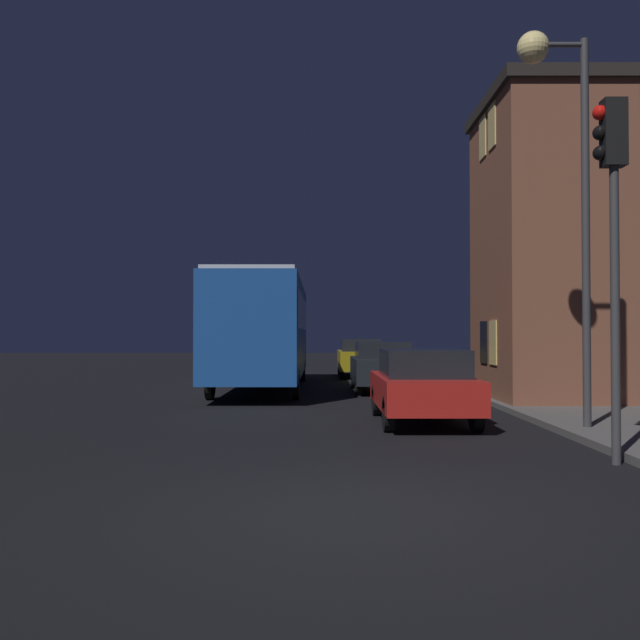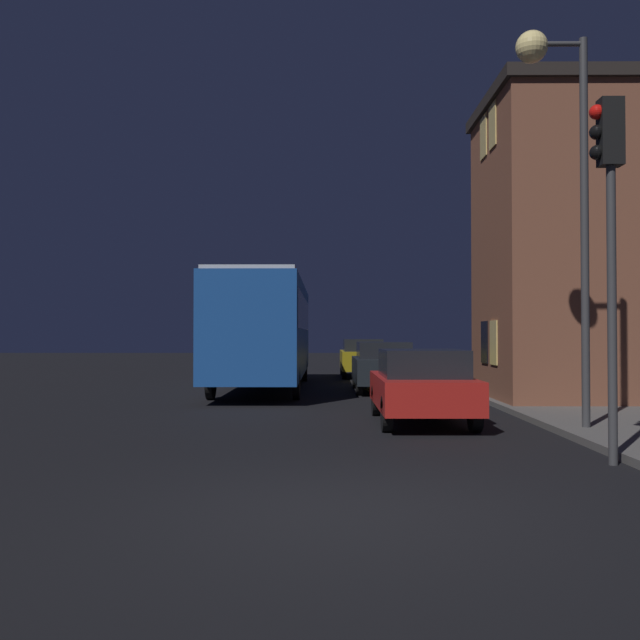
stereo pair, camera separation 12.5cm
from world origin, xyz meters
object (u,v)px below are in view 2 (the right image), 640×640
Objects in this scene: streetlamp at (555,125)px; car_near_lane at (421,384)px; car_far_lane at (362,357)px; traffic_light at (609,203)px; car_mid_lane at (383,366)px; bus at (265,325)px.

car_near_lane is at bearing 145.22° from streetlamp.
car_far_lane is (-2.49, 16.74, -4.57)m from streetlamp.
streetlamp reaches higher than car_far_lane.
traffic_light is 5.50m from car_near_lane.
car_mid_lane is (-2.27, 9.09, -4.59)m from streetlamp.
traffic_light reaches higher than car_mid_lane.
bus is at bearing 163.00° from car_mid_lane.
streetlamp is 10.43m from car_mid_lane.
streetlamp is at bearing 85.44° from traffic_light.
car_far_lane is (-0.23, 7.65, 0.03)m from car_mid_lane.
traffic_light is (-0.23, -2.91, -1.91)m from streetlamp.
car_mid_lane is at bearing -88.31° from car_far_lane.
streetlamp is 1.42× the size of traffic_light.
streetlamp is at bearing -59.98° from bus.
car_near_lane is 7.61m from car_mid_lane.
bus is at bearing 113.36° from traffic_light.
car_mid_lane is (3.63, -1.11, -1.26)m from bus.
car_far_lane is (3.40, 6.54, -1.24)m from bus.
streetlamp is at bearing -76.00° from car_mid_lane.
car_far_lane reaches higher than car_near_lane.
car_far_lane is at bearing 62.50° from bus.
bus reaches higher than car_mid_lane.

